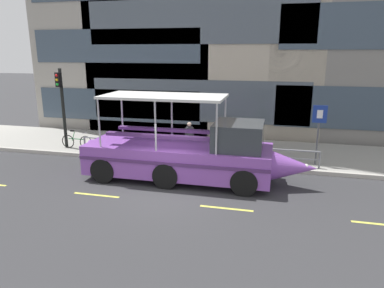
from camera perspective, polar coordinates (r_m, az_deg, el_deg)
name	(u,v)px	position (r m, az deg, el deg)	size (l,w,h in m)	color
ground_plane	(168,190)	(13.57, -3.88, -7.36)	(120.00, 120.00, 0.00)	#333335
sidewalk	(200,149)	(18.67, 1.26, -0.78)	(32.00, 4.80, 0.18)	#99968E
curb_edge	(188,163)	(16.35, -0.62, -3.07)	(32.00, 0.18, 0.18)	#B2ADA3
lane_centreline	(159,201)	(12.59, -5.44, -9.23)	(25.80, 0.12, 0.01)	#DBD64C
curb_guardrail	(193,148)	(16.45, 0.17, -0.70)	(11.34, 0.09, 0.77)	gray
traffic_light_pole	(62,101)	(19.32, -20.32, 6.61)	(0.24, 0.46, 4.09)	black
parking_sign	(319,125)	(16.29, 19.83, 2.92)	(0.60, 0.12, 2.68)	#4C4F54
leaned_bicycle	(77,141)	(19.26, -18.12, 0.39)	(1.74, 0.46, 0.96)	black
duck_tour_boat	(191,154)	(14.17, -0.21, -1.70)	(9.31, 2.49, 3.44)	purple
pedestrian_near_bow	(254,136)	(16.80, 9.93, 1.21)	(0.46, 0.30, 1.73)	#47423D
pedestrian_mid_left	(189,134)	(17.45, -0.43, 1.58)	(0.39, 0.30, 1.55)	black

